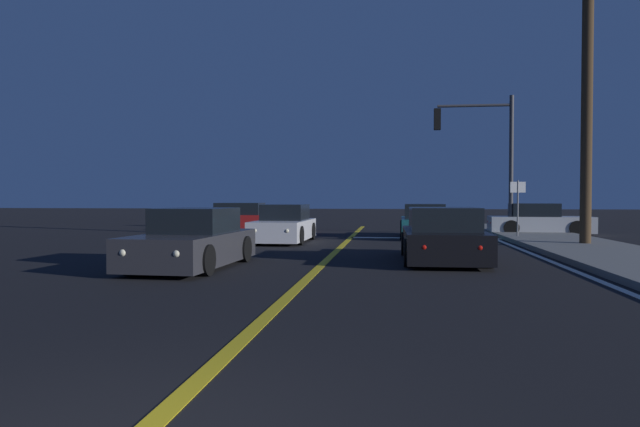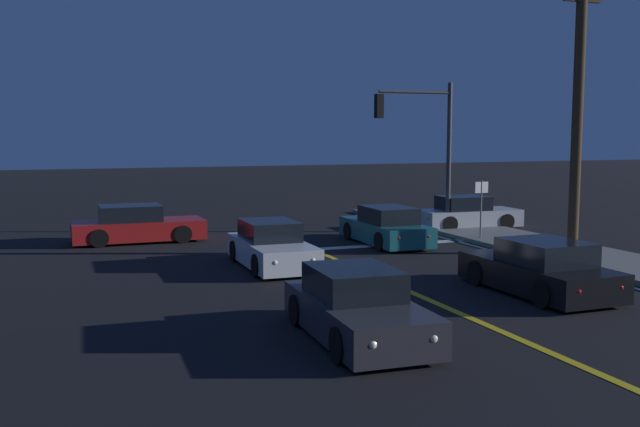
{
  "view_description": "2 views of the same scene",
  "coord_description": "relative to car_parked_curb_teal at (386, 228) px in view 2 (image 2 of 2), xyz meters",
  "views": [
    {
      "loc": [
        1.65,
        -3.06,
        1.57
      ],
      "look_at": [
        -0.96,
        17.59,
        1.01
      ],
      "focal_mm": 32.43,
      "sensor_mm": 36.0,
      "label": 1
    },
    {
      "loc": [
        -8.32,
        -2.87,
        3.92
      ],
      "look_at": [
        -0.21,
        18.51,
        1.36
      ],
      "focal_mm": 40.59,
      "sensor_mm": 36.0,
      "label": 2
    }
  ],
  "objects": [
    {
      "name": "car_parked_curb_teal",
      "position": [
        0.0,
        0.0,
        0.0
      ],
      "size": [
        1.88,
        4.51,
        1.34
      ],
      "rotation": [
        0.0,
        0.0,
        -0.01
      ],
      "color": "#195960",
      "rests_on": "ground"
    },
    {
      "name": "utility_pole_right",
      "position": [
        4.81,
        -3.99,
        4.3
      ],
      "size": [
        1.65,
        0.34,
        9.48
      ],
      "color": "#42301E",
      "rests_on": "ground"
    },
    {
      "name": "street_sign_corner",
      "position": [
        3.41,
        -0.78,
        0.92
      ],
      "size": [
        0.56,
        0.07,
        2.22
      ],
      "color": "slate",
      "rests_on": "ground"
    },
    {
      "name": "car_lead_oncoming_charcoal",
      "position": [
        -5.71,
        -10.48,
        -0.0
      ],
      "size": [
        2.01,
        4.26,
        1.34
      ],
      "rotation": [
        0.0,
        0.0,
        3.1
      ],
      "color": "#2D2D33",
      "rests_on": "ground"
    },
    {
      "name": "traffic_signal_near_right",
      "position": [
        2.58,
        2.02,
        3.29
      ],
      "size": [
        3.29,
        0.28,
        5.87
      ],
      "rotation": [
        0.0,
        0.0,
        3.14
      ],
      "color": "#38383D",
      "rests_on": "ground"
    },
    {
      "name": "lane_line_center",
      "position": [
        -2.86,
        -9.4,
        -0.58
      ],
      "size": [
        0.2,
        36.1,
        0.01
      ],
      "primitive_type": "cube",
      "color": "gold",
      "rests_on": "ground"
    },
    {
      "name": "car_following_oncoming_silver",
      "position": [
        4.97,
        2.58,
        -0.0
      ],
      "size": [
        4.27,
        1.93,
        1.34
      ],
      "rotation": [
        0.0,
        0.0,
        -1.61
      ],
      "color": "#B2B5BA",
      "rests_on": "ground"
    },
    {
      "name": "stop_bar",
      "position": [
        0.03,
        -0.28,
        -0.58
      ],
      "size": [
        5.77,
        0.5,
        0.01
      ],
      "primitive_type": "cube",
      "color": "silver",
      "rests_on": "ground"
    },
    {
      "name": "car_far_approaching_white",
      "position": [
        -5.07,
        -2.76,
        -0.0
      ],
      "size": [
        1.85,
        4.29,
        1.34
      ],
      "rotation": [
        0.0,
        0.0,
        3.13
      ],
      "color": "silver",
      "rests_on": "ground"
    },
    {
      "name": "car_distant_tail_red",
      "position": [
        -8.2,
        3.59,
        0.0
      ],
      "size": [
        4.68,
        1.93,
        1.34
      ],
      "rotation": [
        0.0,
        0.0,
        -1.57
      ],
      "color": "maroon",
      "rests_on": "ground"
    },
    {
      "name": "car_side_waiting_black",
      "position": [
        0.02,
        -8.53,
        0.0
      ],
      "size": [
        2.01,
        4.34,
        1.34
      ],
      "rotation": [
        0.0,
        0.0,
        0.01
      ],
      "color": "black",
      "rests_on": "ground"
    }
  ]
}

